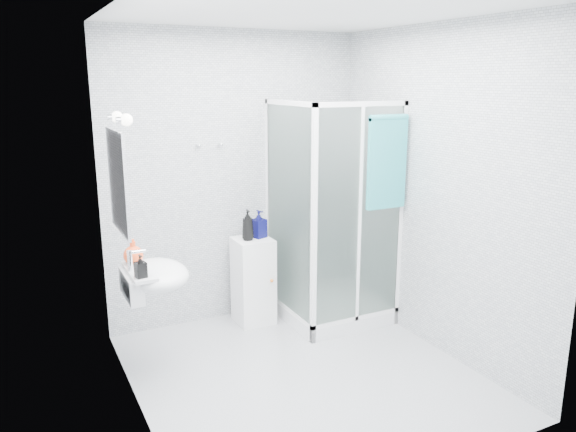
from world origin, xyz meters
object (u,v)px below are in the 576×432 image
hand_towel (387,160)px  soap_dispenser_black (140,266)px  storage_cabinet (253,281)px  wall_basin (153,276)px  shampoo_bottle_b (259,224)px  shampoo_bottle_a (248,225)px  shower_enclosure (328,274)px  soap_dispenser_orange (133,251)px

hand_towel → soap_dispenser_black: 2.16m
storage_cabinet → wall_basin: bearing=-149.7°
wall_basin → shampoo_bottle_b: 1.28m
hand_towel → shampoo_bottle_a: bearing=145.4°
shampoo_bottle_a → hand_towel: bearing=-34.6°
shower_enclosure → shampoo_bottle_a: size_ratio=7.33×
shower_enclosure → shampoo_bottle_a: 0.87m
shampoo_bottle_a → shampoo_bottle_b: 0.13m
shower_enclosure → soap_dispenser_orange: shower_enclosure is taller
hand_towel → soap_dispenser_black: (-2.08, -0.09, -0.58)m
storage_cabinet → hand_towel: hand_towel is taller
soap_dispenser_orange → shampoo_bottle_b: bearing=21.4°
soap_dispenser_orange → soap_dispenser_black: size_ratio=1.16×
hand_towel → soap_dispenser_black: bearing=-177.6°
shower_enclosure → soap_dispenser_orange: size_ratio=10.88×
shampoo_bottle_b → wall_basin: bearing=-150.6°
wall_basin → soap_dispenser_orange: bearing=123.1°
shampoo_bottle_a → soap_dispenser_black: (-1.10, -0.76, 0.02)m
hand_towel → soap_dispenser_black: size_ratio=4.94×
soap_dispenser_orange → storage_cabinet: bearing=21.4°
shampoo_bottle_b → shampoo_bottle_a: bearing=-163.8°
hand_towel → shampoo_bottle_b: (-0.85, 0.71, -0.61)m
hand_towel → shampoo_bottle_b: 1.27m
shower_enclosure → storage_cabinet: bearing=155.5°
soap_dispenser_orange → soap_dispenser_black: (-0.02, -0.32, -0.01)m
shower_enclosure → shampoo_bottle_b: 0.78m
shower_enclosure → wall_basin: bearing=-169.2°
hand_towel → soap_dispenser_orange: size_ratio=4.25×
shampoo_bottle_a → soap_dispenser_black: size_ratio=1.72×
storage_cabinet → soap_dispenser_orange: (-1.14, -0.45, 0.56)m
storage_cabinet → shampoo_bottle_b: 0.52m
wall_basin → shampoo_bottle_b: shampoo_bottle_b is taller
shampoo_bottle_b → soap_dispenser_orange: (-1.21, -0.47, 0.04)m
hand_towel → shampoo_bottle_b: hand_towel is taller
shower_enclosure → wall_basin: 1.72m
hand_towel → soap_dispenser_orange: bearing=173.4°
soap_dispenser_orange → shower_enclosure: bearing=5.3°
soap_dispenser_orange → soap_dispenser_black: bearing=-93.3°
soap_dispenser_orange → soap_dispenser_black: 0.32m
storage_cabinet → shampoo_bottle_b: bearing=20.5°
soap_dispenser_black → shampoo_bottle_a: bearing=34.5°
wall_basin → shampoo_bottle_a: (0.99, 0.59, 0.13)m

